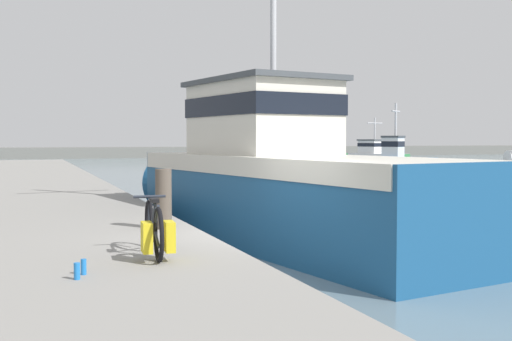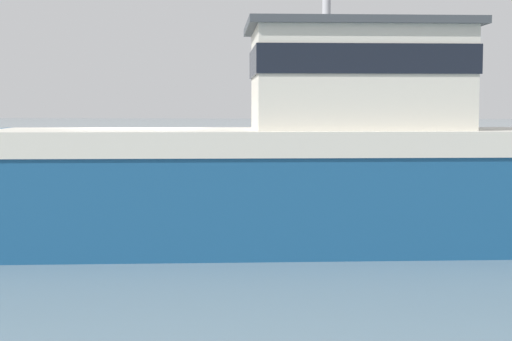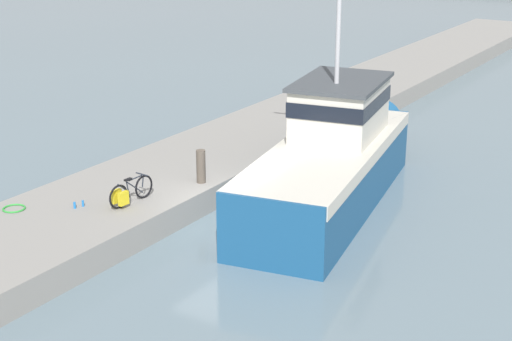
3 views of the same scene
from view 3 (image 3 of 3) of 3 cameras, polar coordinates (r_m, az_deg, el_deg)
The scene contains 8 objects.
ground_plane at distance 22.67m, azimuth -2.09°, elevation -4.07°, with size 320.00×320.00×0.00m, color slate.
dock_pier at distance 24.36m, azimuth -8.33°, elevation -1.60°, with size 4.41×80.00×0.78m, color gray.
fishing_boat_main at distance 24.27m, azimuth 5.64°, elevation 1.10°, with size 4.62×11.77×8.66m.
bicycle_touring at distance 22.27m, azimuth -9.32°, elevation -1.62°, with size 0.49×1.69×0.76m.
mooring_post at distance 23.71m, azimuth -4.03°, elevation 0.30°, with size 0.28×0.28×1.03m, color #51473D.
hose_coil at distance 22.78m, azimuth -17.19°, elevation -2.65°, with size 0.64×0.64×0.05m, color green.
water_bottle_by_bike at distance 22.37m, azimuth -13.05°, elevation -2.48°, with size 0.07×0.07×0.19m, color blue.
water_bottle_on_curb at distance 22.46m, azimuth -12.48°, elevation -2.35°, with size 0.06×0.06×0.18m, color blue.
Camera 3 is at (11.87, -17.15, 8.88)m, focal length 55.00 mm.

